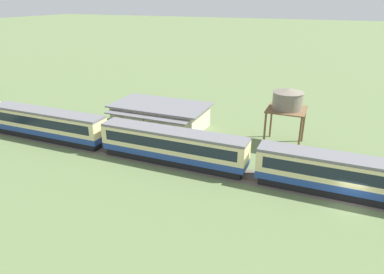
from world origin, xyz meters
TOP-DOWN VIEW (x-y plane):
  - ground_plane at (0.00, 0.00)m, footprint 600.00×600.00m
  - passenger_train at (-19.80, 1.99)m, footprint 97.72×3.08m
  - railway_track at (-17.10, 1.99)m, footprint 153.87×3.60m
  - station_building at (-27.13, 12.36)m, footprint 14.65×9.41m
  - water_tower at (-8.39, 12.79)m, footprint 5.00×5.00m

SIDE VIEW (x-z plane):
  - ground_plane at x=0.00m, z-range 0.00..0.00m
  - railway_track at x=-17.10m, z-range -0.01..0.03m
  - station_building at x=-27.13m, z-range 0.03..3.73m
  - passenger_train at x=-19.80m, z-range 0.23..4.47m
  - water_tower at x=-8.39m, z-range 2.36..10.32m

